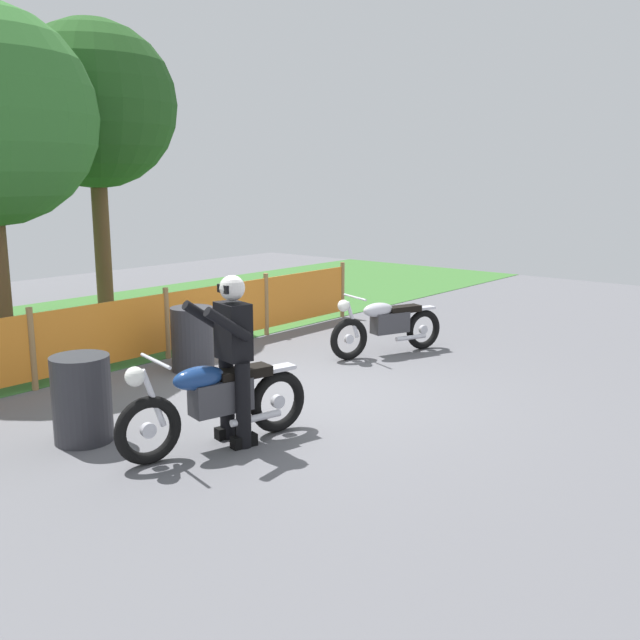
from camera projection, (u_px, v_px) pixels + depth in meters
ground at (300, 392)px, 8.76m from camera, size 24.00×24.00×0.02m
grass_verge at (62, 331)px, 12.23m from camera, size 24.00×5.86×0.01m
barrier_fence at (167, 322)px, 10.28m from camera, size 8.36×0.08×1.05m
tree_near_right at (94, 106)px, 11.83m from camera, size 2.77×2.77×5.20m
motorcycle_lead at (387, 325)px, 10.54m from camera, size 1.88×0.87×0.93m
motorcycle_trailing at (215, 401)px, 6.86m from camera, size 2.05×0.76×0.98m
rider_trailing at (232, 354)px, 6.89m from camera, size 0.65×0.64×1.69m
oil_drum at (82, 399)px, 7.04m from camera, size 0.58×0.58×0.88m
spare_drum at (192, 339)px, 9.67m from camera, size 0.58×0.58×0.88m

